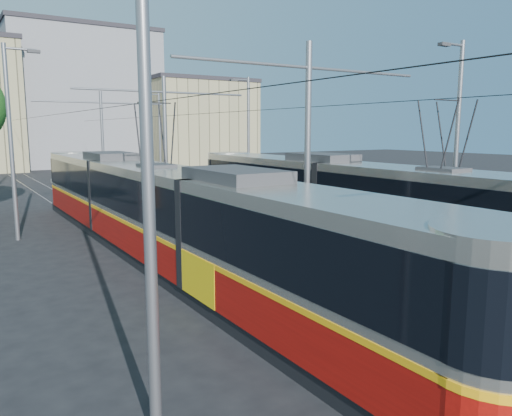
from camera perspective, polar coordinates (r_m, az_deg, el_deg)
platform at (r=24.26m, az=-7.43°, el=-1.68°), size 4.00×50.00×0.30m
tactile_strip_left at (r=23.68m, az=-10.62°, el=-1.64°), size 0.70×50.00×0.01m
tactile_strip_right at (r=24.86m, az=-4.40°, el=-1.01°), size 0.70×50.00×0.01m
rails at (r=24.29m, az=-7.42°, el=-1.99°), size 8.71×70.00×0.03m
tram_left at (r=18.02m, az=-11.18°, el=-0.42°), size 2.43×27.97×5.50m
tram_right at (r=17.20m, az=20.33°, el=-0.75°), size 2.43×30.10×5.50m
catenary at (r=21.30m, az=-4.42°, el=8.74°), size 9.20×70.00×7.00m
street_lamps at (r=27.54m, az=-11.12°, el=7.92°), size 15.18×38.22×8.00m
shelter at (r=22.51m, az=-2.61°, el=0.79°), size 0.59×0.95×2.10m
building_centre at (r=70.63m, az=-19.46°, el=11.71°), size 18.36×14.28×17.25m
building_right at (r=69.47m, az=-6.70°, el=9.77°), size 14.28×10.20×11.34m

